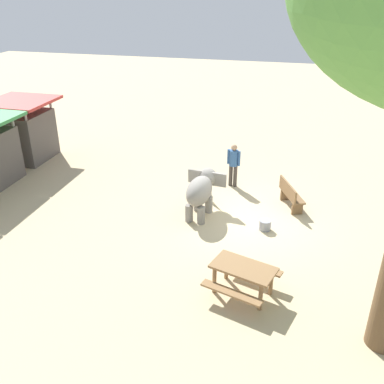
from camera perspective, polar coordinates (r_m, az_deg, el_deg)
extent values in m
plane|color=tan|center=(13.83, 7.11, -3.60)|extent=(60.00, 60.00, 0.00)
cylinder|color=gray|center=(14.13, 0.71, -1.37)|extent=(0.25, 0.25, 0.57)
cylinder|color=gray|center=(14.02, 2.25, -1.62)|extent=(0.25, 0.25, 0.57)
cylinder|color=gray|center=(13.48, -0.39, -2.82)|extent=(0.25, 0.25, 0.57)
cylinder|color=gray|center=(13.37, 1.21, -3.11)|extent=(0.25, 0.25, 0.57)
ellipsoid|color=gray|center=(13.46, 0.97, 0.14)|extent=(1.49, 0.86, 0.86)
sphere|color=gray|center=(14.17, 2.14, 2.01)|extent=(0.61, 0.61, 0.61)
cone|color=gray|center=(14.60, 2.38, 0.42)|extent=(0.19, 0.19, 0.96)
cube|color=gray|center=(14.21, 0.47, 2.10)|extent=(0.12, 0.50, 0.46)
cube|color=gray|center=(13.99, 3.60, 1.63)|extent=(0.12, 0.50, 0.46)
cylinder|color=#3F3833|center=(15.80, 5.76, 2.11)|extent=(0.14, 0.14, 0.82)
cylinder|color=#3F3833|center=(15.86, 5.17, 2.24)|extent=(0.14, 0.14, 0.82)
cylinder|color=#33598C|center=(15.56, 5.58, 4.53)|extent=(0.32, 0.32, 0.58)
sphere|color=tan|center=(15.41, 5.64, 5.91)|extent=(0.22, 0.22, 0.22)
cylinder|color=#33598C|center=(15.48, 6.29, 4.44)|extent=(0.09, 0.09, 0.55)
cylinder|color=#33598C|center=(15.63, 4.87, 4.73)|extent=(0.09, 0.09, 0.55)
cube|color=brown|center=(14.64, 13.16, -0.35)|extent=(1.44, 0.93, 0.06)
cube|color=brown|center=(14.48, 12.63, 0.41)|extent=(1.31, 0.62, 0.40)
cube|color=brown|center=(15.18, 12.36, -0.29)|extent=(0.22, 0.36, 0.42)
cube|color=brown|center=(14.32, 13.82, -2.14)|extent=(0.22, 0.36, 0.42)
cube|color=olive|center=(10.36, 6.87, -9.98)|extent=(1.20, 1.67, 0.06)
cylinder|color=olive|center=(10.57, 3.00, -11.61)|extent=(0.10, 0.10, 0.72)
cylinder|color=olive|center=(11.02, 4.62, -9.85)|extent=(0.10, 0.10, 0.72)
cylinder|color=olive|center=(10.19, 9.10, -13.65)|extent=(0.10, 0.10, 0.72)
cylinder|color=olive|center=(10.66, 10.48, -11.70)|extent=(0.10, 0.10, 0.72)
cube|color=olive|center=(10.10, 5.23, -13.21)|extent=(0.67, 1.50, 0.05)
cube|color=olive|center=(11.01, 8.18, -9.62)|extent=(0.67, 1.50, 0.05)
cylinder|color=gray|center=(17.59, -22.21, 5.58)|extent=(0.10, 0.10, 2.40)
cube|color=#59514C|center=(19.41, -21.24, 6.96)|extent=(2.00, 1.80, 2.00)
cube|color=#C63833|center=(19.02, -21.96, 11.10)|extent=(2.50, 2.50, 0.12)
cylinder|color=gray|center=(20.50, -21.83, 8.43)|extent=(0.10, 0.10, 2.40)
cylinder|color=gray|center=(19.61, -17.92, 8.29)|extent=(0.10, 0.10, 2.40)
cylinder|color=gray|center=(18.20, -20.80, 6.49)|extent=(0.10, 0.10, 2.40)
cylinder|color=gray|center=(13.28, 9.68, -4.35)|extent=(0.36, 0.36, 0.32)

